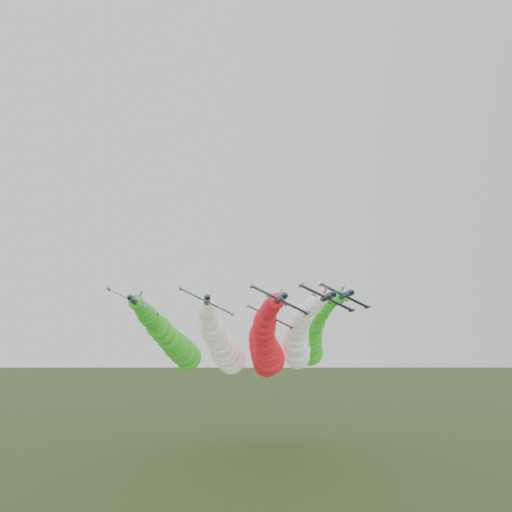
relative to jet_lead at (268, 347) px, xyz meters
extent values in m
cylinder|color=#121F36|center=(-5.11, -52.78, 6.82)|extent=(1.47, 9.03, 1.47)
cone|color=#121F36|center=(-5.11, -58.10, 6.82)|extent=(1.34, 1.81, 1.34)
cone|color=black|center=(-5.11, -47.86, 6.82)|extent=(1.34, 0.90, 1.34)
ellipsoid|color=black|center=(-4.94, -54.79, 7.18)|extent=(1.00, 1.89, 0.90)
cube|color=#121F36|center=(-5.18, -52.98, 6.68)|extent=(8.74, 1.91, 4.27)
cylinder|color=#121F36|center=(-9.52, -52.98, 8.76)|extent=(0.59, 2.61, 0.59)
cylinder|color=#121F36|center=(-0.83, -52.98, 4.60)|extent=(0.59, 2.61, 0.59)
cube|color=#121F36|center=(-4.61, -48.97, 7.86)|extent=(1.12, 1.51, 2.14)
cube|color=#121F36|center=(-5.05, -48.97, 6.95)|extent=(3.48, 1.10, 1.74)
sphere|color=red|center=(-5.11, -49.27, 6.82)|extent=(2.70, 2.70, 2.70)
sphere|color=red|center=(-5.09, -45.97, 6.73)|extent=(2.60, 2.60, 2.60)
sphere|color=red|center=(-5.03, -42.67, 6.56)|extent=(3.20, 3.20, 3.20)
sphere|color=red|center=(-4.93, -39.38, 6.32)|extent=(3.29, 3.29, 3.29)
sphere|color=red|center=(-4.78, -36.08, 6.03)|extent=(3.14, 3.14, 3.14)
sphere|color=red|center=(-4.59, -32.78, 5.69)|extent=(4.06, 4.06, 4.06)
sphere|color=red|center=(-4.36, -29.49, 5.31)|extent=(3.56, 3.56, 3.56)
sphere|color=red|center=(-4.09, -26.19, 4.89)|extent=(4.86, 4.86, 4.86)
sphere|color=red|center=(-3.78, -22.89, 4.43)|extent=(4.44, 4.44, 4.44)
sphere|color=red|center=(-3.43, -19.60, 3.94)|extent=(5.28, 5.28, 5.28)
sphere|color=red|center=(-3.03, -16.30, 3.41)|extent=(4.83, 4.83, 4.83)
sphere|color=red|center=(-2.60, -13.00, 2.85)|extent=(4.96, 4.96, 4.96)
sphere|color=red|center=(-2.12, -9.71, 2.26)|extent=(5.06, 5.06, 5.06)
sphere|color=red|center=(-1.60, -6.41, 1.63)|extent=(5.71, 5.71, 5.71)
sphere|color=red|center=(-1.04, -3.11, 0.98)|extent=(5.81, 5.81, 5.81)
sphere|color=red|center=(-0.44, 0.18, 0.30)|extent=(6.37, 6.37, 6.37)
sphere|color=red|center=(0.21, 3.48, -0.41)|extent=(7.33, 7.33, 7.33)
sphere|color=red|center=(0.90, 6.78, -1.14)|extent=(7.89, 7.89, 7.89)
sphere|color=red|center=(1.62, 10.07, -1.90)|extent=(6.57, 6.57, 6.57)
sphere|color=red|center=(2.39, 13.37, -2.69)|extent=(8.69, 8.69, 8.69)
sphere|color=red|center=(3.20, 16.67, -3.51)|extent=(7.91, 7.91, 7.91)
cylinder|color=#121F36|center=(-16.37, -47.40, 6.98)|extent=(1.47, 9.03, 1.47)
cone|color=#121F36|center=(-16.37, -52.72, 6.98)|extent=(1.34, 1.81, 1.34)
cone|color=black|center=(-16.37, -42.48, 6.98)|extent=(1.34, 0.90, 1.34)
ellipsoid|color=black|center=(-16.19, -49.41, 7.34)|extent=(1.00, 1.89, 0.90)
cube|color=#121F36|center=(-16.43, -47.60, 6.84)|extent=(8.74, 1.91, 4.27)
cylinder|color=#121F36|center=(-20.78, -47.60, 8.92)|extent=(0.59, 2.61, 0.59)
cylinder|color=#121F36|center=(-12.09, -47.60, 4.76)|extent=(0.59, 2.61, 0.59)
cube|color=#121F36|center=(-15.87, -43.59, 8.02)|extent=(1.12, 1.51, 2.14)
cube|color=#121F36|center=(-16.30, -43.59, 7.11)|extent=(3.48, 1.10, 1.74)
sphere|color=white|center=(-16.37, -43.89, 6.98)|extent=(2.03, 2.03, 2.03)
sphere|color=white|center=(-16.35, -40.59, 6.89)|extent=(2.91, 2.91, 2.91)
sphere|color=white|center=(-16.28, -37.29, 6.72)|extent=(3.53, 3.53, 3.53)
sphere|color=white|center=(-16.18, -34.00, 6.48)|extent=(3.45, 3.45, 3.45)
sphere|color=white|center=(-16.03, -30.70, 6.19)|extent=(3.63, 3.63, 3.63)
sphere|color=white|center=(-15.85, -27.40, 5.85)|extent=(4.07, 4.07, 4.07)
sphere|color=white|center=(-15.62, -24.11, 5.47)|extent=(4.31, 4.31, 4.31)
sphere|color=white|center=(-15.35, -20.81, 5.05)|extent=(3.98, 3.98, 3.98)
sphere|color=white|center=(-15.04, -17.51, 4.60)|extent=(5.00, 5.00, 5.00)
sphere|color=white|center=(-14.68, -14.22, 4.10)|extent=(5.59, 5.59, 5.59)
sphere|color=white|center=(-14.29, -10.92, 3.57)|extent=(5.58, 5.58, 5.58)
sphere|color=white|center=(-13.85, -7.62, 3.01)|extent=(5.85, 5.85, 5.85)
sphere|color=white|center=(-13.37, -4.33, 2.42)|extent=(6.09, 6.09, 6.09)
sphere|color=white|center=(-12.85, -1.03, 1.80)|extent=(5.56, 5.56, 5.56)
sphere|color=white|center=(-12.29, 2.27, 1.14)|extent=(6.61, 6.61, 6.61)
sphere|color=white|center=(-11.69, 5.56, 0.46)|extent=(6.28, 6.28, 6.28)
sphere|color=white|center=(-11.05, 8.86, -0.24)|extent=(7.30, 7.30, 7.30)
sphere|color=white|center=(-10.36, 12.16, -0.98)|extent=(8.08, 8.08, 8.08)
sphere|color=white|center=(-9.63, 15.45, -1.74)|extent=(7.34, 7.34, 7.34)
sphere|color=white|center=(-8.86, 18.75, -2.53)|extent=(8.17, 8.17, 8.17)
sphere|color=white|center=(-8.05, 22.05, -3.34)|extent=(8.44, 8.44, 8.44)
cylinder|color=#121F36|center=(3.86, -46.97, 7.83)|extent=(1.47, 9.03, 1.47)
cone|color=#121F36|center=(3.86, -52.29, 7.83)|extent=(1.34, 1.81, 1.34)
cone|color=black|center=(3.86, -42.06, 7.83)|extent=(1.34, 0.90, 1.34)
ellipsoid|color=black|center=(4.03, -48.98, 8.19)|extent=(1.00, 1.89, 0.90)
cube|color=#121F36|center=(3.79, -47.18, 7.69)|extent=(8.74, 1.91, 4.27)
cylinder|color=#121F36|center=(-0.55, -47.18, 9.77)|extent=(0.59, 2.61, 0.59)
cylinder|color=#121F36|center=(8.13, -47.18, 5.61)|extent=(0.59, 2.61, 0.59)
cube|color=#121F36|center=(4.35, -43.16, 8.87)|extent=(1.12, 1.51, 2.14)
cube|color=#121F36|center=(3.92, -43.16, 7.96)|extent=(3.48, 1.10, 1.74)
sphere|color=white|center=(3.86, -43.46, 7.83)|extent=(2.09, 2.09, 2.09)
sphere|color=white|center=(3.88, -40.17, 7.74)|extent=(2.66, 2.66, 2.66)
sphere|color=white|center=(3.94, -36.87, 7.57)|extent=(3.35, 3.35, 3.35)
sphere|color=white|center=(4.04, -33.57, 7.33)|extent=(3.63, 3.63, 3.63)
sphere|color=white|center=(4.19, -30.28, 7.04)|extent=(3.12, 3.12, 3.12)
sphere|color=white|center=(4.38, -26.98, 6.71)|extent=(4.07, 4.07, 4.07)
sphere|color=white|center=(4.60, -23.68, 6.33)|extent=(4.32, 4.32, 4.32)
sphere|color=white|center=(4.87, -20.39, 5.90)|extent=(4.52, 4.52, 4.52)
sphere|color=white|center=(5.19, -17.09, 5.45)|extent=(4.91, 4.91, 4.91)
sphere|color=white|center=(5.54, -13.79, 4.95)|extent=(4.87, 4.87, 4.87)
sphere|color=white|center=(5.93, -10.50, 4.42)|extent=(5.35, 5.35, 5.35)
sphere|color=white|center=(6.37, -7.20, 3.86)|extent=(5.33, 5.33, 5.33)
sphere|color=white|center=(6.85, -3.90, 3.27)|extent=(6.35, 6.35, 6.35)
sphere|color=white|center=(7.37, -0.60, 2.65)|extent=(5.57, 5.57, 5.57)
sphere|color=white|center=(7.93, 2.69, 2.00)|extent=(7.02, 7.02, 7.02)
sphere|color=white|center=(8.53, 5.99, 1.31)|extent=(7.02, 7.02, 7.02)
sphere|color=white|center=(9.18, 9.29, 0.61)|extent=(7.02, 7.02, 7.02)
sphere|color=white|center=(9.86, 12.58, -0.13)|extent=(8.21, 8.21, 8.21)
sphere|color=white|center=(10.59, 15.88, -0.89)|extent=(6.63, 6.63, 6.63)
sphere|color=white|center=(11.36, 19.18, -1.68)|extent=(7.74, 7.74, 7.74)
sphere|color=white|center=(12.17, 22.47, -2.49)|extent=(7.32, 7.32, 7.32)
cylinder|color=#121F36|center=(-29.34, -38.92, 7.76)|extent=(1.47, 9.03, 1.47)
cone|color=#121F36|center=(-29.34, -44.24, 7.76)|extent=(1.34, 1.81, 1.34)
cone|color=black|center=(-29.34, -34.00, 7.76)|extent=(1.34, 0.90, 1.34)
ellipsoid|color=black|center=(-29.17, -40.93, 8.13)|extent=(1.00, 1.89, 0.90)
cube|color=#121F36|center=(-29.41, -39.12, 7.63)|extent=(8.74, 1.91, 4.27)
cylinder|color=#121F36|center=(-33.75, -39.12, 9.71)|extent=(0.59, 2.61, 0.59)
cylinder|color=#121F36|center=(-25.06, -39.12, 5.55)|extent=(0.59, 2.61, 0.59)
cube|color=#121F36|center=(-28.84, -35.10, 8.81)|extent=(1.12, 1.51, 2.14)
cube|color=#121F36|center=(-29.28, -35.10, 7.90)|extent=(3.48, 1.10, 1.74)
sphere|color=green|center=(-29.34, -35.41, 7.76)|extent=(2.74, 2.74, 2.74)
sphere|color=green|center=(-29.32, -32.11, 7.68)|extent=(2.36, 2.36, 2.36)
sphere|color=green|center=(-29.26, -28.81, 7.51)|extent=(2.79, 2.79, 2.79)
sphere|color=green|center=(-29.16, -25.52, 7.27)|extent=(3.38, 3.38, 3.38)
sphere|color=green|center=(-29.01, -22.22, 6.98)|extent=(3.72, 3.72, 3.72)
sphere|color=green|center=(-28.82, -18.92, 6.64)|extent=(4.33, 4.33, 4.33)
sphere|color=green|center=(-28.59, -15.63, 6.26)|extent=(4.42, 4.42, 4.42)
sphere|color=green|center=(-28.32, -12.33, 5.84)|extent=(4.14, 4.14, 4.14)
sphere|color=green|center=(-28.01, -9.03, 5.38)|extent=(4.41, 4.41, 4.41)
sphere|color=green|center=(-27.66, -5.74, 4.89)|extent=(5.64, 5.64, 5.64)
sphere|color=green|center=(-27.26, -2.44, 4.36)|extent=(4.59, 4.59, 4.59)
sphere|color=green|center=(-26.83, 0.86, 3.80)|extent=(5.86, 5.86, 5.86)
sphere|color=green|center=(-26.35, 4.16, 3.21)|extent=(5.03, 5.03, 5.03)
sphere|color=green|center=(-25.83, 7.45, 2.58)|extent=(6.34, 6.34, 6.34)
sphere|color=green|center=(-25.27, 10.75, 1.93)|extent=(6.54, 6.54, 6.54)
sphere|color=green|center=(-24.67, 14.05, 1.25)|extent=(6.97, 6.97, 6.97)
sphere|color=green|center=(-24.02, 17.34, 0.54)|extent=(7.56, 7.56, 7.56)
sphere|color=green|center=(-23.34, 20.64, -0.19)|extent=(7.50, 7.50, 7.50)
sphere|color=green|center=(-22.61, 23.94, -0.96)|extent=(8.02, 8.02, 8.02)
sphere|color=green|center=(-21.84, 27.23, -1.74)|extent=(7.48, 7.48, 7.48)
sphere|color=green|center=(-21.03, 30.53, -2.56)|extent=(8.26, 8.26, 8.26)
cylinder|color=#121F36|center=(9.47, -38.56, 9.21)|extent=(1.47, 9.03, 1.47)
cone|color=#121F36|center=(9.47, -43.88, 9.21)|extent=(1.34, 1.81, 1.34)
cone|color=black|center=(9.47, -33.64, 9.21)|extent=(1.34, 0.90, 1.34)
ellipsoid|color=black|center=(9.64, -40.56, 9.58)|extent=(1.00, 1.89, 0.90)
cube|color=#121F36|center=(9.40, -38.76, 9.08)|extent=(8.74, 1.91, 4.27)
cylinder|color=#121F36|center=(5.06, -38.76, 11.16)|extent=(0.59, 2.61, 0.59)
cylinder|color=#121F36|center=(13.75, -38.76, 7.00)|extent=(0.59, 2.61, 0.59)
cube|color=#121F36|center=(9.97, -34.74, 10.26)|extent=(1.12, 1.51, 2.14)
cube|color=#121F36|center=(9.53, -34.74, 9.35)|extent=(3.48, 1.10, 1.74)
sphere|color=green|center=(9.47, -35.04, 9.21)|extent=(2.68, 2.68, 2.68)
sphere|color=green|center=(9.49, -31.75, 9.13)|extent=(2.60, 2.60, 2.60)
sphere|color=green|center=(9.55, -28.45, 8.96)|extent=(2.64, 2.64, 2.64)
sphere|color=green|center=(9.66, -25.15, 8.72)|extent=(3.04, 3.04, 3.04)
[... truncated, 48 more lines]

